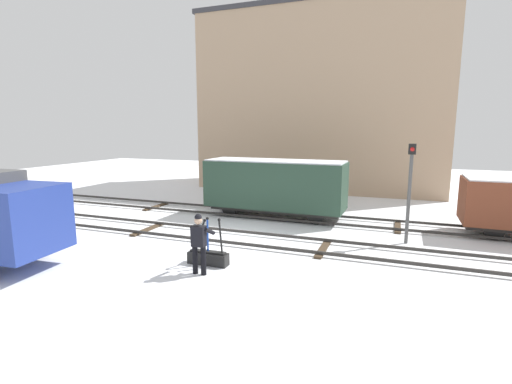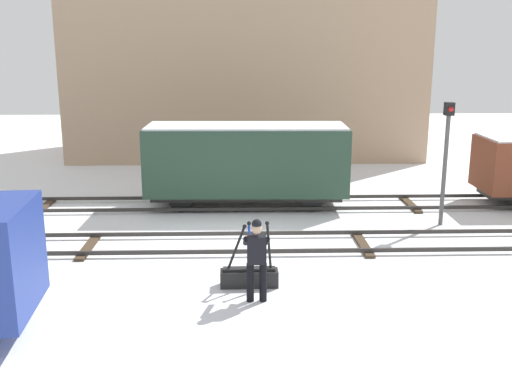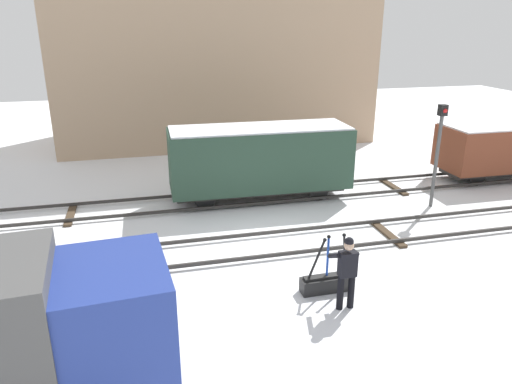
{
  "view_description": "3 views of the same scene",
  "coord_description": "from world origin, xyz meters",
  "px_view_note": "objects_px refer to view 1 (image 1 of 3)",
  "views": [
    {
      "loc": [
        5.63,
        -12.1,
        4.01
      ],
      "look_at": [
        0.19,
        2.47,
        1.38
      ],
      "focal_mm": 26.29,
      "sensor_mm": 36.0,
      "label": 1
    },
    {
      "loc": [
        0.33,
        -14.49,
        5.05
      ],
      "look_at": [
        0.82,
        2.05,
        0.94
      ],
      "focal_mm": 41.74,
      "sensor_mm": 36.0,
      "label": 2
    },
    {
      "loc": [
        -3.51,
        -11.89,
        6.06
      ],
      "look_at": [
        -0.3,
        0.97,
        1.35
      ],
      "focal_mm": 33.9,
      "sensor_mm": 36.0,
      "label": 3
    }
  ],
  "objects_px": {
    "switch_lever_frame": "(208,256)",
    "freight_car_far_end": "(275,185)",
    "signal_post": "(410,183)",
    "rail_worker": "(199,240)"
  },
  "relations": [
    {
      "from": "signal_post",
      "to": "freight_car_far_end",
      "type": "relative_size",
      "value": 0.56
    },
    {
      "from": "rail_worker",
      "to": "signal_post",
      "type": "height_order",
      "value": "signal_post"
    },
    {
      "from": "switch_lever_frame",
      "to": "signal_post",
      "type": "bearing_deg",
      "value": 37.0
    },
    {
      "from": "switch_lever_frame",
      "to": "signal_post",
      "type": "height_order",
      "value": "signal_post"
    },
    {
      "from": "switch_lever_frame",
      "to": "freight_car_far_end",
      "type": "bearing_deg",
      "value": 89.05
    },
    {
      "from": "switch_lever_frame",
      "to": "rail_worker",
      "type": "xyz_separation_m",
      "value": [
        0.13,
        -0.75,
        0.73
      ]
    },
    {
      "from": "rail_worker",
      "to": "switch_lever_frame",
      "type": "bearing_deg",
      "value": 99.26
    },
    {
      "from": "switch_lever_frame",
      "to": "freight_car_far_end",
      "type": "height_order",
      "value": "freight_car_far_end"
    },
    {
      "from": "switch_lever_frame",
      "to": "signal_post",
      "type": "relative_size",
      "value": 0.41
    },
    {
      "from": "switch_lever_frame",
      "to": "freight_car_far_end",
      "type": "distance_m",
      "value": 6.55
    }
  ]
}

